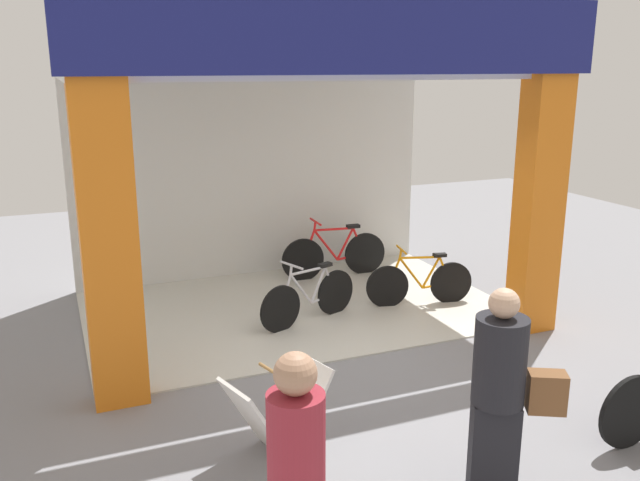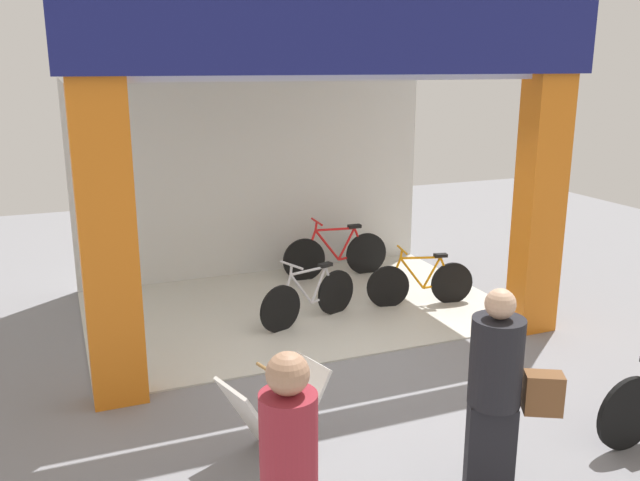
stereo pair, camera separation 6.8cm
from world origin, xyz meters
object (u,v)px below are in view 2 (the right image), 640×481
at_px(bicycle_inside_0, 336,254).
at_px(pedestrian_0, 497,394).
at_px(bicycle_inside_1, 421,283).
at_px(sandwich_board_sign, 274,413).
at_px(bicycle_inside_2, 309,298).

xyz_separation_m(bicycle_inside_0, pedestrian_0, (-1.06, -5.42, 0.51)).
height_order(bicycle_inside_1, sandwich_board_sign, bicycle_inside_1).
relative_size(bicycle_inside_0, bicycle_inside_2, 1.16).
bearing_deg(sandwich_board_sign, pedestrian_0, -43.09).
height_order(sandwich_board_sign, pedestrian_0, pedestrian_0).
relative_size(bicycle_inside_1, bicycle_inside_2, 1.01).
xyz_separation_m(bicycle_inside_0, sandwich_board_sign, (-2.36, -4.21, -0.00)).
bearing_deg(pedestrian_0, bicycle_inside_1, 67.07).
bearing_deg(bicycle_inside_0, pedestrian_0, -101.09).
height_order(bicycle_inside_2, sandwich_board_sign, bicycle_inside_2).
xyz_separation_m(bicycle_inside_1, bicycle_inside_2, (-1.61, -0.02, 0.01)).
distance_m(bicycle_inside_1, bicycle_inside_2, 1.61).
bearing_deg(bicycle_inside_1, bicycle_inside_2, -179.14).
xyz_separation_m(bicycle_inside_2, sandwich_board_sign, (-1.31, -2.62, 0.03)).
height_order(bicycle_inside_1, pedestrian_0, pedestrian_0).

